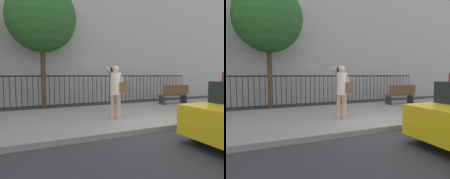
% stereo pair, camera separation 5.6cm
% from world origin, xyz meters
% --- Properties ---
extents(ground_plane, '(60.00, 60.00, 0.00)m').
position_xyz_m(ground_plane, '(0.00, 0.00, 0.00)').
color(ground_plane, '#333338').
extents(sidewalk, '(28.00, 4.40, 0.15)m').
position_xyz_m(sidewalk, '(0.00, 2.20, 0.07)').
color(sidewalk, gray).
rests_on(sidewalk, ground).
extents(iron_fence, '(12.03, 0.04, 1.60)m').
position_xyz_m(iron_fence, '(0.00, 5.90, 1.02)').
color(iron_fence, black).
rests_on(iron_fence, ground).
extents(pedestrian_on_phone, '(0.70, 0.68, 1.76)m').
position_xyz_m(pedestrian_on_phone, '(-1.00, 1.42, 1.17)').
color(pedestrian_on_phone, tan).
rests_on(pedestrian_on_phone, sidewalk).
extents(street_bench, '(1.60, 0.45, 0.95)m').
position_xyz_m(street_bench, '(3.10, 3.33, 0.65)').
color(street_bench, brown).
rests_on(street_bench, sidewalk).
extents(street_tree_near, '(3.12, 3.12, 5.77)m').
position_xyz_m(street_tree_near, '(-3.00, 5.20, 4.20)').
color(street_tree_near, '#4C3823').
rests_on(street_tree_near, ground).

